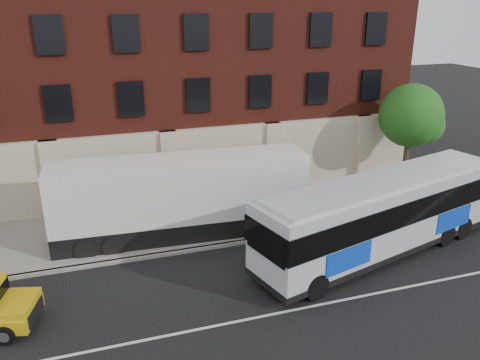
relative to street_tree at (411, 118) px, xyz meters
name	(u,v)px	position (x,y,z in m)	size (l,w,h in m)	color
ground	(234,332)	(-13.54, -9.48, -4.41)	(120.00, 120.00, 0.00)	black
sidewalk	(181,222)	(-13.54, -0.48, -4.33)	(60.00, 6.00, 0.15)	gray
kerb	(195,249)	(-13.54, -3.48, -4.33)	(60.00, 0.25, 0.15)	gray
lane_line	(230,323)	(-13.54, -8.98, -4.40)	(60.00, 0.12, 0.01)	silver
building	(149,55)	(-13.55, 7.44, 3.18)	(30.00, 12.10, 15.00)	#5D1F16
street_tree	(411,118)	(0.00, 0.00, 0.00)	(3.60, 3.60, 6.20)	#382A1C
city_bus	(384,212)	(-5.58, -6.12, -2.46)	(13.16, 6.02, 3.53)	#B7BBC3
shipping_container	(181,199)	(-13.75, -1.88, -2.47)	(11.88, 3.09, 3.92)	black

